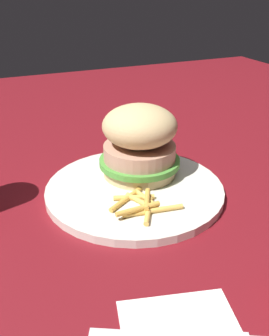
{
  "coord_description": "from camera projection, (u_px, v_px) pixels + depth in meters",
  "views": [
    {
      "loc": [
        0.22,
        0.48,
        0.29
      ],
      "look_at": [
        0.02,
        0.03,
        0.04
      ],
      "focal_mm": 41.28,
      "sensor_mm": 36.0,
      "label": 1
    }
  ],
  "objects": [
    {
      "name": "fries_pile",
      "position": [
        141.0,
        203.0,
        0.52
      ],
      "size": [
        0.09,
        0.09,
        0.01
      ],
      "color": "#E5B251",
      "rests_on": "plate"
    },
    {
      "name": "plate",
      "position": [
        135.0,
        190.0,
        0.57
      ],
      "size": [
        0.26,
        0.26,
        0.01
      ],
      "primitive_type": "cylinder",
      "color": "silver",
      "rests_on": "ground_plane"
    },
    {
      "name": "sandwich",
      "position": [
        140.0,
        141.0,
        0.58
      ],
      "size": [
        0.12,
        0.12,
        0.11
      ],
      "color": "tan",
      "rests_on": "plate"
    },
    {
      "name": "ground_plane",
      "position": [
        142.0,
        182.0,
        0.61
      ],
      "size": [
        1.6,
        1.6,
        0.0
      ],
      "primitive_type": "plane",
      "color": "maroon"
    }
  ]
}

